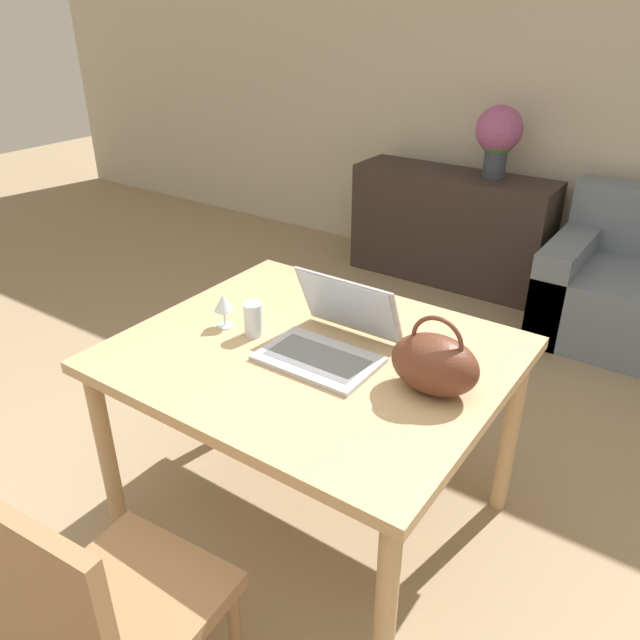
{
  "coord_description": "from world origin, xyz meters",
  "views": [
    {
      "loc": [
        0.89,
        -0.85,
        1.82
      ],
      "look_at": [
        -0.12,
        0.61,
        0.88
      ],
      "focal_mm": 35.0,
      "sensor_mm": 36.0,
      "label": 1
    }
  ],
  "objects_px": {
    "wine_glass": "(224,304)",
    "handbag": "(435,363)",
    "laptop": "(333,333)",
    "chair": "(101,609)",
    "flower_vase": "(498,135)",
    "drinking_glass": "(253,319)"
  },
  "relations": [
    {
      "from": "laptop",
      "to": "drinking_glass",
      "type": "height_order",
      "value": "laptop"
    },
    {
      "from": "chair",
      "to": "wine_glass",
      "type": "bearing_deg",
      "value": 109.05
    },
    {
      "from": "laptop",
      "to": "drinking_glass",
      "type": "xyz_separation_m",
      "value": [
        -0.29,
        -0.07,
        -0.0
      ]
    },
    {
      "from": "handbag",
      "to": "laptop",
      "type": "bearing_deg",
      "value": 176.25
    },
    {
      "from": "laptop",
      "to": "flower_vase",
      "type": "relative_size",
      "value": 0.84
    },
    {
      "from": "flower_vase",
      "to": "wine_glass",
      "type": "bearing_deg",
      "value": -90.86
    },
    {
      "from": "wine_glass",
      "to": "chair",
      "type": "bearing_deg",
      "value": -66.68
    },
    {
      "from": "chair",
      "to": "laptop",
      "type": "relative_size",
      "value": 2.36
    },
    {
      "from": "laptop",
      "to": "handbag",
      "type": "bearing_deg",
      "value": -3.75
    },
    {
      "from": "laptop",
      "to": "drinking_glass",
      "type": "relative_size",
      "value": 3.16
    },
    {
      "from": "laptop",
      "to": "drinking_glass",
      "type": "distance_m",
      "value": 0.29
    },
    {
      "from": "handbag",
      "to": "flower_vase",
      "type": "relative_size",
      "value": 0.6
    },
    {
      "from": "chair",
      "to": "laptop",
      "type": "xyz_separation_m",
      "value": [
        0.02,
        0.97,
        0.33
      ]
    },
    {
      "from": "drinking_glass",
      "to": "wine_glass",
      "type": "xyz_separation_m",
      "value": [
        -0.12,
        -0.01,
        0.03
      ]
    },
    {
      "from": "chair",
      "to": "handbag",
      "type": "relative_size",
      "value": 3.29
    },
    {
      "from": "wine_glass",
      "to": "flower_vase",
      "type": "relative_size",
      "value": 0.28
    },
    {
      "from": "chair",
      "to": "drinking_glass",
      "type": "distance_m",
      "value": 1.0
    },
    {
      "from": "handbag",
      "to": "chair",
      "type": "bearing_deg",
      "value": -112.94
    },
    {
      "from": "wine_glass",
      "to": "handbag",
      "type": "xyz_separation_m",
      "value": [
        0.78,
        0.05,
        0.0
      ]
    },
    {
      "from": "laptop",
      "to": "chair",
      "type": "bearing_deg",
      "value": -91.45
    },
    {
      "from": "chair",
      "to": "wine_glass",
      "type": "xyz_separation_m",
      "value": [
        -0.38,
        0.89,
        0.35
      ]
    },
    {
      "from": "handbag",
      "to": "wine_glass",
      "type": "bearing_deg",
      "value": -176.05
    }
  ]
}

